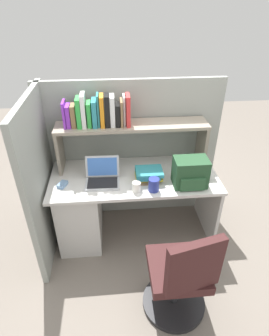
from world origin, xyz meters
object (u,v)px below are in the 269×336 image
object	(u,v)px
paper_cup	(137,187)
laptop	(103,177)
computer_mouse	(62,185)
office_chair	(180,279)
backpack	(190,173)
snack_canister	(154,185)

from	to	relation	value
paper_cup	laptop	bearing A→B (deg)	149.47
laptop	computer_mouse	xyz separation A→B (m)	(-0.37, -0.04, -0.03)
laptop	office_chair	world-z (taller)	laptop
computer_mouse	office_chair	world-z (taller)	office_chair
backpack	laptop	bearing A→B (deg)	171.36
office_chair	paper_cup	bearing A→B (deg)	-81.86
laptop	paper_cup	distance (m)	0.35
backpack	computer_mouse	bearing A→B (deg)	176.03
laptop	computer_mouse	world-z (taller)	laptop
laptop	computer_mouse	size ratio (longest dim) A/B	3.07
laptop	snack_canister	world-z (taller)	laptop
backpack	snack_canister	distance (m)	0.35
snack_canister	paper_cup	bearing A→B (deg)	179.01
office_chair	snack_canister	bearing A→B (deg)	-93.65
backpack	office_chair	xyz separation A→B (m)	(-0.22, -0.74, -0.46)
computer_mouse	snack_canister	bearing A→B (deg)	13.43
computer_mouse	office_chair	size ratio (longest dim) A/B	0.11
laptop	paper_cup	world-z (taller)	laptop
laptop	backpack	distance (m)	0.80
paper_cup	snack_canister	distance (m)	0.15
snack_canister	computer_mouse	bearing A→B (deg)	170.34
computer_mouse	office_chair	distance (m)	1.29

